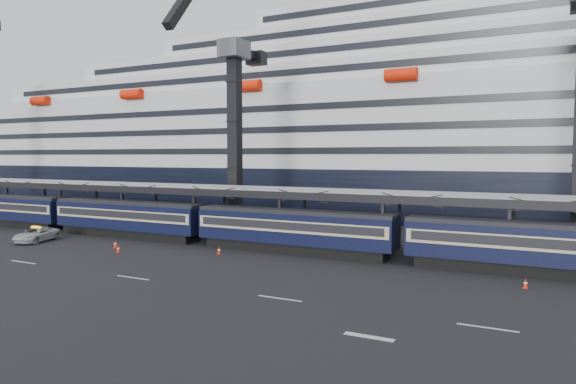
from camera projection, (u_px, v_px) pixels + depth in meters
ground at (334, 287)px, 34.26m from camera, size 260.00×260.00×0.00m
lane_markings at (446, 329)px, 25.94m from camera, size 111.00×4.27×0.02m
train at (327, 231)px, 45.11m from camera, size 133.05×3.00×4.05m
canopy at (392, 195)px, 46.36m from camera, size 130.00×6.25×5.53m
cruise_ship at (445, 132)px, 74.83m from camera, size 214.09×28.84×34.00m
crane_dark_near at (233, 129)px, 58.99m from camera, size 4.50×17.75×35.08m
pickup_truck at (36, 235)px, 52.61m from camera, size 3.70×5.64×1.44m
traffic_cone_b at (115, 244)px, 49.19m from camera, size 0.36×0.36×0.72m
traffic_cone_c at (118, 249)px, 46.76m from camera, size 0.34×0.34×0.68m
traffic_cone_d at (219, 250)px, 46.03m from camera, size 0.34×0.34×0.68m
traffic_cone_e at (526, 283)px, 34.05m from camera, size 0.34×0.34×0.68m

